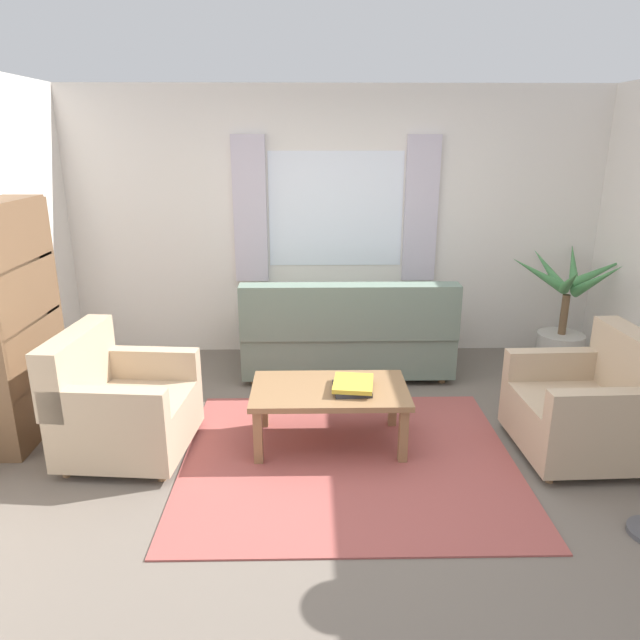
{
  "coord_description": "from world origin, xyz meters",
  "views": [
    {
      "loc": [
        -0.26,
        -3.52,
        2.13
      ],
      "look_at": [
        -0.18,
        0.7,
        0.79
      ],
      "focal_mm": 32.65,
      "sensor_mm": 36.0,
      "label": 1
    }
  ],
  "objects_px": {
    "couch": "(347,336)",
    "coffee_table": "(330,395)",
    "book_stack_on_table": "(353,386)",
    "bookshelf": "(22,328)",
    "armchair_right": "(589,407)",
    "potted_plant": "(564,323)",
    "armchair_left": "(120,405)"
  },
  "relations": [
    {
      "from": "armchair_left",
      "to": "coffee_table",
      "type": "relative_size",
      "value": 0.83
    },
    {
      "from": "coffee_table",
      "to": "couch",
      "type": "bearing_deg",
      "value": 81.05
    },
    {
      "from": "couch",
      "to": "armchair_left",
      "type": "relative_size",
      "value": 2.09
    },
    {
      "from": "armchair_left",
      "to": "bookshelf",
      "type": "relative_size",
      "value": 0.53
    },
    {
      "from": "potted_plant",
      "to": "coffee_table",
      "type": "bearing_deg",
      "value": -147.56
    },
    {
      "from": "coffee_table",
      "to": "bookshelf",
      "type": "bearing_deg",
      "value": 173.03
    },
    {
      "from": "coffee_table",
      "to": "bookshelf",
      "type": "distance_m",
      "value": 2.28
    },
    {
      "from": "bookshelf",
      "to": "armchair_right",
      "type": "bearing_deg",
      "value": 83.76
    },
    {
      "from": "book_stack_on_table",
      "to": "bookshelf",
      "type": "xyz_separation_m",
      "value": [
        -2.38,
        0.31,
        0.33
      ]
    },
    {
      "from": "armchair_left",
      "to": "coffee_table",
      "type": "distance_m",
      "value": 1.46
    },
    {
      "from": "book_stack_on_table",
      "to": "bookshelf",
      "type": "height_order",
      "value": "bookshelf"
    },
    {
      "from": "armchair_right",
      "to": "potted_plant",
      "type": "height_order",
      "value": "potted_plant"
    },
    {
      "from": "coffee_table",
      "to": "potted_plant",
      "type": "bearing_deg",
      "value": 32.44
    },
    {
      "from": "couch",
      "to": "coffee_table",
      "type": "relative_size",
      "value": 1.73
    },
    {
      "from": "book_stack_on_table",
      "to": "armchair_right",
      "type": "bearing_deg",
      "value": -4.38
    },
    {
      "from": "coffee_table",
      "to": "book_stack_on_table",
      "type": "relative_size",
      "value": 3.12
    },
    {
      "from": "bookshelf",
      "to": "coffee_table",
      "type": "bearing_deg",
      "value": 83.03
    },
    {
      "from": "armchair_left",
      "to": "potted_plant",
      "type": "xyz_separation_m",
      "value": [
        3.72,
        1.52,
        0.08
      ]
    },
    {
      "from": "coffee_table",
      "to": "potted_plant",
      "type": "xyz_separation_m",
      "value": [
        2.27,
        1.44,
        0.06
      ]
    },
    {
      "from": "potted_plant",
      "to": "armchair_left",
      "type": "bearing_deg",
      "value": -157.78
    },
    {
      "from": "couch",
      "to": "bookshelf",
      "type": "relative_size",
      "value": 1.1
    },
    {
      "from": "couch",
      "to": "coffee_table",
      "type": "bearing_deg",
      "value": 81.05
    },
    {
      "from": "couch",
      "to": "bookshelf",
      "type": "xyz_separation_m",
      "value": [
        -2.43,
        -1.05,
        0.44
      ]
    },
    {
      "from": "couch",
      "to": "potted_plant",
      "type": "distance_m",
      "value": 2.07
    },
    {
      "from": "couch",
      "to": "coffee_table",
      "type": "distance_m",
      "value": 1.33
    },
    {
      "from": "armchair_right",
      "to": "book_stack_on_table",
      "type": "distance_m",
      "value": 1.63
    },
    {
      "from": "armchair_left",
      "to": "armchair_right",
      "type": "distance_m",
      "value": 3.23
    },
    {
      "from": "couch",
      "to": "armchair_left",
      "type": "height_order",
      "value": "couch"
    },
    {
      "from": "armchair_right",
      "to": "potted_plant",
      "type": "relative_size",
      "value": 0.76
    },
    {
      "from": "couch",
      "to": "armchair_right",
      "type": "height_order",
      "value": "couch"
    },
    {
      "from": "armchair_left",
      "to": "book_stack_on_table",
      "type": "relative_size",
      "value": 2.58
    },
    {
      "from": "coffee_table",
      "to": "bookshelf",
      "type": "height_order",
      "value": "bookshelf"
    }
  ]
}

